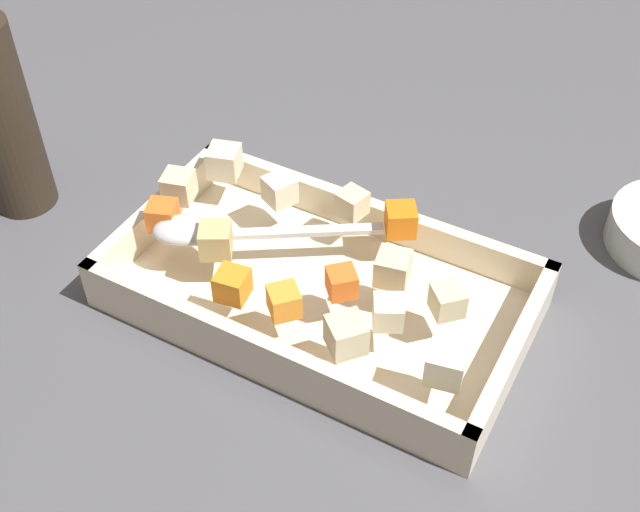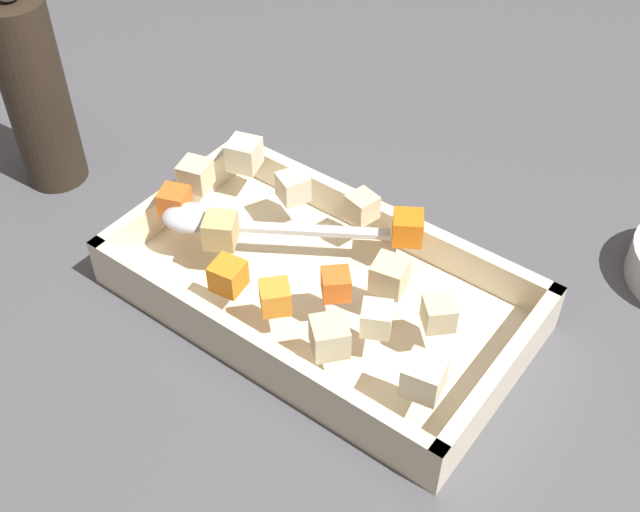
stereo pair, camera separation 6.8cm
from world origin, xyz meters
name	(u,v)px [view 2 (the right image)]	position (x,y,z in m)	size (l,w,h in m)	color
ground_plane	(323,314)	(0.00, 0.00, 0.00)	(4.00, 4.00, 0.00)	#4C4C51
baking_dish	(320,292)	(-0.01, 0.01, 0.01)	(0.36, 0.20, 0.05)	beige
carrot_chunk_corner_sw	(408,228)	(0.03, 0.08, 0.06)	(0.03, 0.03, 0.03)	orange
carrot_chunk_corner_ne	(336,284)	(0.02, -0.01, 0.06)	(0.02, 0.02, 0.02)	orange
carrot_chunk_corner_se	(275,297)	(-0.01, -0.05, 0.06)	(0.02, 0.02, 0.02)	orange
carrot_chunk_back_center	(228,276)	(-0.05, -0.06, 0.06)	(0.02, 0.02, 0.02)	orange
carrot_chunk_near_left	(175,202)	(-0.15, -0.02, 0.06)	(0.02, 0.02, 0.02)	orange
potato_chunk_near_right	(362,207)	(-0.02, 0.08, 0.06)	(0.02, 0.02, 0.02)	beige
potato_chunk_corner_nw	(424,377)	(0.13, -0.05, 0.06)	(0.03, 0.03, 0.03)	beige
potato_chunk_mid_right	(439,313)	(0.10, 0.01, 0.06)	(0.02, 0.02, 0.02)	beige
potato_chunk_front_center	(390,275)	(0.05, 0.02, 0.06)	(0.03, 0.03, 0.03)	beige
potato_chunk_heap_side	(195,175)	(-0.16, 0.02, 0.06)	(0.03, 0.03, 0.03)	beige
potato_chunk_far_right	(330,337)	(0.05, -0.06, 0.06)	(0.03, 0.03, 0.03)	beige
potato_chunk_heap_top	(220,230)	(-0.09, -0.02, 0.06)	(0.03, 0.03, 0.03)	tan
potato_chunk_center	(376,319)	(0.07, -0.02, 0.06)	(0.02, 0.02, 0.02)	beige
parsnip_chunk_rim_edge	(244,154)	(-0.15, 0.07, 0.06)	(0.03, 0.03, 0.03)	beige
parsnip_chunk_far_left	(293,187)	(-0.08, 0.06, 0.06)	(0.03, 0.03, 0.03)	beige
serving_spoon	(211,219)	(-0.11, -0.01, 0.06)	(0.18, 0.13, 0.02)	silver
pepper_mill	(36,94)	(-0.34, -0.01, 0.10)	(0.06, 0.06, 0.22)	#2D2319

